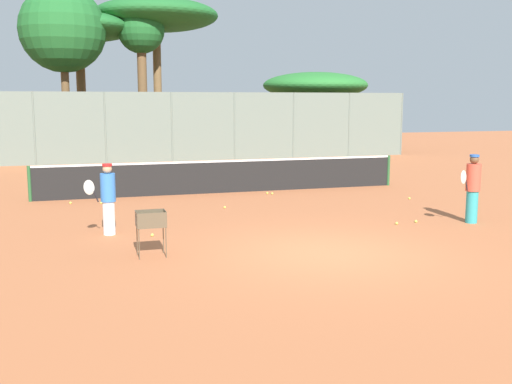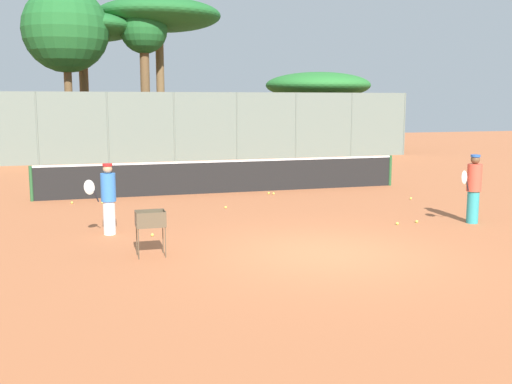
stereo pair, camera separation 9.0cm
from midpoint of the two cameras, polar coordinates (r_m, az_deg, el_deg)
The scene contains 20 objects.
ground_plane at distance 11.95m, azimuth 6.44°, elevation -5.83°, with size 80.00×80.00×0.00m, color #B7663D.
tennis_net at distance 19.57m, azimuth -3.13°, elevation 1.55°, with size 12.09×0.10×1.07m.
back_fence at distance 30.04m, azimuth -8.10°, elevation 6.16°, with size 25.73×0.08×3.42m.
tree_1 at distance 35.81m, azimuth -9.58°, elevation 16.14°, with size 7.04×7.04×8.66m.
tree_2 at distance 35.32m, azimuth -16.60°, elevation 14.66°, with size 6.27×6.27×7.76m.
tree_3 at distance 36.47m, azimuth 5.58°, elevation 10.03°, with size 6.25×6.25×4.68m.
tree_4 at distance 34.22m, azimuth -10.97°, elevation 14.43°, with size 2.58×2.58×8.11m.
tree_5 at distance 33.47m, azimuth -18.01°, elevation 14.46°, with size 4.42×4.42×8.85m.
player_white_outfit at distance 13.76m, azimuth -14.11°, elevation -0.57°, with size 0.74×0.62×1.60m.
player_red_cap at distance 15.56m, azimuth 19.78°, elevation 0.39°, with size 0.82×0.54×1.69m.
ball_cart at distance 11.68m, azimuth -10.24°, elevation -2.89°, with size 0.56×0.41×0.89m.
tennis_ball_0 at distance 14.96m, azimuth 13.09°, elevation -2.92°, with size 0.07×0.07×0.07m, color #D1E54C.
tennis_ball_1 at distance 19.34m, azimuth 0.95°, elevation -0.10°, with size 0.07×0.07×0.07m, color #D1E54C.
tennis_ball_2 at distance 18.30m, azimuth -17.39°, elevation -0.99°, with size 0.07×0.07×0.07m, color #D1E54C.
tennis_ball_3 at distance 18.08m, azimuth -14.67°, elevation -1.00°, with size 0.07×0.07×0.07m, color #D1E54C.
tennis_ball_4 at distance 18.88m, azimuth 14.27°, elevation -0.58°, with size 0.07×0.07×0.07m, color #D1E54C.
tennis_ball_5 at distance 19.24m, azimuth 1.42°, elevation -0.14°, with size 0.07×0.07×0.07m, color #D1E54C.
tennis_ball_6 at distance 13.52m, azimuth -10.05°, elevation -4.05°, with size 0.07×0.07×0.07m, color #D1E54C.
tennis_ball_7 at distance 16.77m, azimuth -3.15°, elevation -1.46°, with size 0.07×0.07×0.07m, color #D1E54C.
tennis_ball_8 at distance 15.32m, azimuth 14.83°, elevation -2.71°, with size 0.07×0.07×0.07m, color #D1E54C.
Camera 1 is at (-4.66, -10.60, 2.98)m, focal length 42.00 mm.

